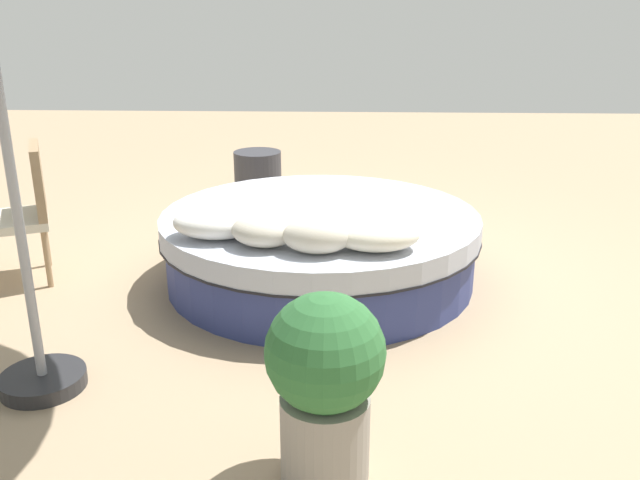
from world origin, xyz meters
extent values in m
plane|color=#9E8466|center=(0.00, 0.00, 0.00)|extent=(16.00, 16.00, 0.00)
cylinder|color=navy|center=(0.00, 0.00, 0.18)|extent=(2.19, 2.19, 0.35)
cylinder|color=black|center=(0.00, 0.00, 0.35)|extent=(2.26, 2.26, 0.02)
cylinder|color=#B2B7C6|center=(0.00, 0.00, 0.43)|extent=(2.25, 2.25, 0.15)
ellipsoid|color=white|center=(0.63, 0.53, 0.60)|extent=(0.55, 0.39, 0.20)
ellipsoid|color=beige|center=(0.31, 0.67, 0.60)|extent=(0.42, 0.37, 0.20)
ellipsoid|color=beige|center=(-0.02, 0.79, 0.61)|extent=(0.42, 0.30, 0.21)
ellipsoid|color=beige|center=(-0.36, 0.72, 0.60)|extent=(0.54, 0.39, 0.19)
cylinder|color=#997A56|center=(1.91, 0.22, 0.21)|extent=(0.04, 0.04, 0.42)
cylinder|color=#997A56|center=(2.09, -0.19, 0.21)|extent=(0.04, 0.04, 0.42)
cube|color=beige|center=(2.19, 0.10, 0.45)|extent=(0.67, 0.68, 0.06)
cube|color=#997A56|center=(1.99, 0.01, 0.73)|extent=(0.27, 0.50, 0.50)
cylinder|color=#262628|center=(1.39, 1.53, 0.04)|extent=(0.44, 0.44, 0.08)
cylinder|color=#99999E|center=(1.39, 1.53, 1.24)|extent=(0.05, 0.05, 2.49)
cylinder|color=gray|center=(-0.10, 2.17, 0.19)|extent=(0.38, 0.38, 0.38)
sphere|color=#2D6633|center=(-0.10, 2.17, 0.59)|extent=(0.49, 0.49, 0.49)
cylinder|color=#333338|center=(0.72, -2.17, 0.24)|extent=(0.48, 0.48, 0.48)
camera|label=1|loc=(-0.17, 4.57, 1.91)|focal=37.97mm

